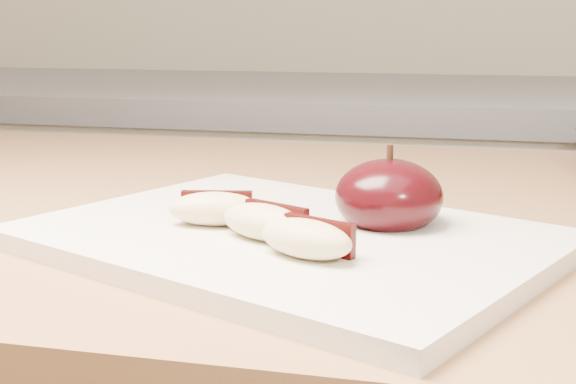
# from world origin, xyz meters

# --- Properties ---
(back_cabinet) EXTENTS (2.40, 0.62, 0.94)m
(back_cabinet) POSITION_xyz_m (0.00, 1.20, 0.47)
(back_cabinet) COLOR silver
(back_cabinet) RESTS_ON ground
(cutting_board) EXTENTS (0.39, 0.35, 0.01)m
(cutting_board) POSITION_xyz_m (-0.03, 0.36, 0.91)
(cutting_board) COLOR silver
(cutting_board) RESTS_ON island_counter
(apple_half) EXTENTS (0.08, 0.08, 0.06)m
(apple_half) POSITION_xyz_m (0.03, 0.39, 0.93)
(apple_half) COLOR black
(apple_half) RESTS_ON cutting_board
(apple_wedge_a) EXTENTS (0.07, 0.04, 0.02)m
(apple_wedge_a) POSITION_xyz_m (-0.08, 0.36, 0.92)
(apple_wedge_a) COLOR beige
(apple_wedge_a) RESTS_ON cutting_board
(apple_wedge_b) EXTENTS (0.07, 0.05, 0.02)m
(apple_wedge_b) POSITION_xyz_m (-0.04, 0.34, 0.92)
(apple_wedge_b) COLOR beige
(apple_wedge_b) RESTS_ON cutting_board
(apple_wedge_c) EXTENTS (0.07, 0.05, 0.02)m
(apple_wedge_c) POSITION_xyz_m (-0.00, 0.31, 0.92)
(apple_wedge_c) COLOR beige
(apple_wedge_c) RESTS_ON cutting_board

